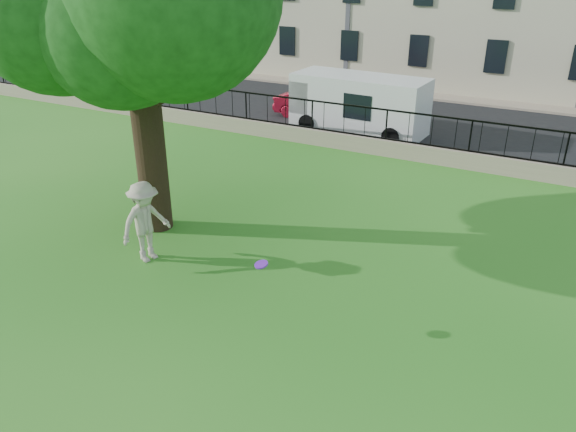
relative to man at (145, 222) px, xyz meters
The scene contains 9 objects.
ground 3.24m from the man, 35.59° to the right, with size 120.00×120.00×0.00m, color #24761C.
retaining_wall 10.54m from the man, 76.24° to the left, with size 50.00×0.40×0.60m, color gray.
iron_railing 10.51m from the man, 76.24° to the left, with size 50.00×0.05×1.13m.
street 15.15m from the man, 80.48° to the left, with size 60.00×9.00×0.01m, color black.
sidewalk 20.29m from the man, 82.91° to the left, with size 60.00×1.40×0.12m, color gray.
man is the anchor object (origin of this frame).
frisbee 3.95m from the man, 14.80° to the right, with size 0.27×0.27×0.03m, color purple.
red_sedan 13.76m from the man, 98.36° to the left, with size 1.29×3.69×1.22m, color #AC152B.
white_van 12.62m from the man, 87.73° to the left, with size 5.51×2.15×2.31m, color silver.
Camera 1 is at (6.14, -7.25, 6.82)m, focal length 35.00 mm.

